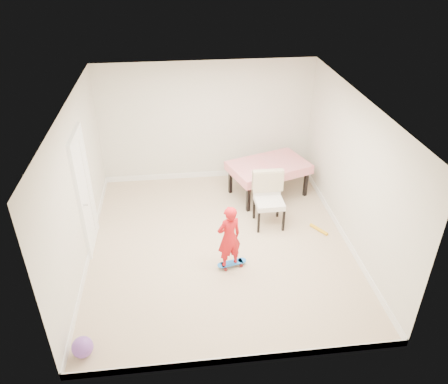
{
  "coord_description": "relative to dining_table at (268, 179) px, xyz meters",
  "views": [
    {
      "loc": [
        -0.65,
        -6.13,
        4.78
      ],
      "look_at": [
        0.1,
        0.2,
        0.95
      ],
      "focal_mm": 35.0,
      "sensor_mm": 36.0,
      "label": 1
    }
  ],
  "objects": [
    {
      "name": "ground",
      "position": [
        -1.18,
        -1.59,
        -0.36
      ],
      "size": [
        5.0,
        5.0,
        0.0
      ],
      "primitive_type": "plane",
      "color": "tan",
      "rests_on": "ground"
    },
    {
      "name": "dining_table",
      "position": [
        0.0,
        0.0,
        0.0
      ],
      "size": [
        1.77,
        1.42,
        0.72
      ],
      "primitive_type": null,
      "rotation": [
        0.0,
        0.0,
        0.33
      ],
      "color": "red",
      "rests_on": "ground"
    },
    {
      "name": "wall_front",
      "position": [
        -1.18,
        -4.07,
        0.94
      ],
      "size": [
        4.5,
        0.04,
        2.6
      ],
      "primitive_type": "cube",
      "color": "beige",
      "rests_on": "ground"
    },
    {
      "name": "skateboard",
      "position": [
        -1.05,
        -2.21,
        -0.32
      ],
      "size": [
        0.53,
        0.29,
        0.07
      ],
      "primitive_type": null,
      "rotation": [
        0.0,
        0.0,
        0.23
      ],
      "color": "blue",
      "rests_on": "ground"
    },
    {
      "name": "balloon",
      "position": [
        -3.21,
        -3.72,
        -0.22
      ],
      "size": [
        0.28,
        0.28,
        0.28
      ],
      "primitive_type": "sphere",
      "color": "purple",
      "rests_on": "ground"
    },
    {
      "name": "baseboard_back",
      "position": [
        -1.18,
        0.9,
        -0.3
      ],
      "size": [
        4.5,
        0.02,
        0.12
      ],
      "primitive_type": "cube",
      "color": "white",
      "rests_on": "ground"
    },
    {
      "name": "dining_chair",
      "position": [
        -0.21,
        -1.09,
        0.16
      ],
      "size": [
        0.57,
        0.65,
        1.04
      ],
      "primitive_type": null,
      "rotation": [
        0.0,
        0.0,
        0.01
      ],
      "color": "silver",
      "rests_on": "ground"
    },
    {
      "name": "wall_back",
      "position": [
        -1.18,
        0.89,
        0.94
      ],
      "size": [
        4.5,
        0.04,
        2.6
      ],
      "primitive_type": "cube",
      "color": "beige",
      "rests_on": "ground"
    },
    {
      "name": "baseboard_right",
      "position": [
        1.06,
        -1.59,
        -0.3
      ],
      "size": [
        0.02,
        5.0,
        0.12
      ],
      "primitive_type": "cube",
      "color": "white",
      "rests_on": "ground"
    },
    {
      "name": "foam_toy",
      "position": [
        0.68,
        -1.41,
        -0.33
      ],
      "size": [
        0.26,
        0.37,
        0.06
      ],
      "primitive_type": "cylinder",
      "rotation": [
        1.57,
        0.0,
        0.56
      ],
      "color": "gold",
      "rests_on": "ground"
    },
    {
      "name": "door",
      "position": [
        -3.41,
        -1.29,
        0.66
      ],
      "size": [
        0.11,
        0.94,
        2.11
      ],
      "primitive_type": "cube",
      "color": "white",
      "rests_on": "ground"
    },
    {
      "name": "child",
      "position": [
        -1.1,
        -2.21,
        0.21
      ],
      "size": [
        0.48,
        0.4,
        1.14
      ],
      "primitive_type": "imported",
      "rotation": [
        0.0,
        0.0,
        3.5
      ],
      "color": "red",
      "rests_on": "ground"
    },
    {
      "name": "wall_left",
      "position": [
        -3.41,
        -1.59,
        0.94
      ],
      "size": [
        0.04,
        5.0,
        2.6
      ],
      "primitive_type": "cube",
      "color": "beige",
      "rests_on": "ground"
    },
    {
      "name": "baseboard_left",
      "position": [
        -3.42,
        -1.59,
        -0.3
      ],
      "size": [
        0.02,
        5.0,
        0.12
      ],
      "primitive_type": "cube",
      "color": "white",
      "rests_on": "ground"
    },
    {
      "name": "baseboard_front",
      "position": [
        -1.18,
        -4.08,
        -0.3
      ],
      "size": [
        4.5,
        0.02,
        0.12
      ],
      "primitive_type": "cube",
      "color": "white",
      "rests_on": "ground"
    },
    {
      "name": "ceiling",
      "position": [
        -1.18,
        -1.59,
        2.22
      ],
      "size": [
        4.5,
        5.0,
        0.04
      ],
      "primitive_type": "cube",
      "color": "silver",
      "rests_on": "wall_back"
    },
    {
      "name": "wall_right",
      "position": [
        1.05,
        -1.59,
        0.94
      ],
      "size": [
        0.04,
        5.0,
        2.6
      ],
      "primitive_type": "cube",
      "color": "beige",
      "rests_on": "ground"
    }
  ]
}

